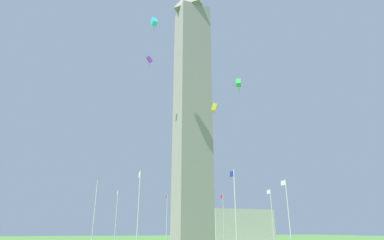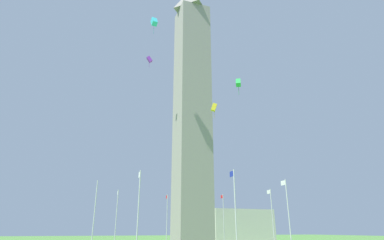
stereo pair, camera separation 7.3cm
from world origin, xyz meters
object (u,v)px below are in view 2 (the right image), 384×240
object	(u,v)px
kite_yellow_box	(214,107)
distant_building	(224,226)
flagpole_s	(235,208)
kite_cyan_box	(154,22)
flagpole_nw	(224,217)
kite_purple_box	(149,59)
flagpole_ne	(116,215)
kite_green_box	(238,83)
flagpole_e	(95,212)
obelisk_monument	(192,100)
flagpole_sw	(288,211)
flagpole_se	(138,208)
flagpole_n	(167,217)
flagpole_w	(272,215)

from	to	relation	value
kite_yellow_box	distant_building	distance (m)	51.95
flagpole_s	kite_cyan_box	distance (m)	30.91
flagpole_nw	kite_cyan_box	world-z (taller)	kite_cyan_box
flagpole_s	kite_purple_box	world-z (taller)	kite_purple_box
flagpole_ne	kite_green_box	size ratio (longest dim) A/B	4.19
kite_purple_box	kite_yellow_box	size ratio (longest dim) A/B	0.97
flagpole_e	flagpole_nw	world-z (taller)	same
obelisk_monument	flagpole_s	size ratio (longest dim) A/B	5.10
obelisk_monument	flagpole_sw	distance (m)	23.89
flagpole_ne	distant_building	size ratio (longest dim) A/B	0.39
kite_cyan_box	flagpole_s	bearing A→B (deg)	-132.91
kite_cyan_box	kite_yellow_box	size ratio (longest dim) A/B	1.44
flagpole_ne	kite_purple_box	world-z (taller)	kite_purple_box
obelisk_monument	distant_building	size ratio (longest dim) A/B	1.99
flagpole_e	flagpole_sw	distance (m)	26.63
obelisk_monument	kite_yellow_box	distance (m)	12.77
obelisk_monument	flagpole_s	xyz separation A→B (m)	(-14.36, 0.00, -19.08)
flagpole_e	flagpole_nw	distance (m)	26.63
flagpole_ne	kite_purple_box	distance (m)	27.33
distant_building	obelisk_monument	bearing A→B (deg)	147.47
flagpole_ne	flagpole_se	bearing A→B (deg)	180.00
flagpole_ne	kite_green_box	xyz separation A→B (m)	(-25.64, -10.90, 15.27)
distant_building	flagpole_n	bearing A→B (deg)	131.59
flagpole_se	kite_cyan_box	xyz separation A→B (m)	(3.80, -1.56, 28.57)
flagpole_s	kite_yellow_box	xyz separation A→B (m)	(3.05, 0.93, 13.22)
obelisk_monument	flagpole_n	world-z (taller)	obelisk_monument
flagpole_sw	kite_purple_box	bearing A→B (deg)	64.97
obelisk_monument	kite_green_box	world-z (taller)	obelisk_monument
flagpole_sw	flagpole_w	bearing A→B (deg)	-22.50
kite_yellow_box	distant_building	bearing A→B (deg)	-26.43
kite_yellow_box	flagpole_e	bearing A→B (deg)	49.89
flagpole_sw	kite_yellow_box	distance (m)	17.31
obelisk_monument	flagpole_s	bearing A→B (deg)	180.00
flagpole_s	kite_green_box	distance (m)	15.32
flagpole_se	flagpole_sw	world-z (taller)	same
obelisk_monument	flagpole_se	size ratio (longest dim) A/B	5.10
obelisk_monument	flagpole_ne	size ratio (longest dim) A/B	5.10
flagpole_se	flagpole_sw	distance (m)	20.38
kite_cyan_box	kite_yellow_box	xyz separation A→B (m)	(-4.97, -7.71, -15.35)
flagpole_sw	flagpole_e	bearing A→B (deg)	67.50
flagpole_se	flagpole_s	bearing A→B (deg)	-112.50
kite_purple_box	kite_green_box	xyz separation A→B (m)	(-13.82, -8.85, -9.28)
flagpole_ne	flagpole_nw	distance (m)	20.38
flagpole_sw	kite_cyan_box	size ratio (longest dim) A/B	3.10
obelisk_monument	kite_green_box	size ratio (longest dim) A/B	21.38
flagpole_sw	kite_purple_box	distance (m)	31.81
flagpole_e	kite_green_box	bearing A→B (deg)	-135.63
obelisk_monument	kite_cyan_box	bearing A→B (deg)	126.29
flagpole_e	distant_building	xyz separation A→B (m)	(33.29, -35.68, -1.38)
flagpole_se	kite_green_box	world-z (taller)	kite_green_box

